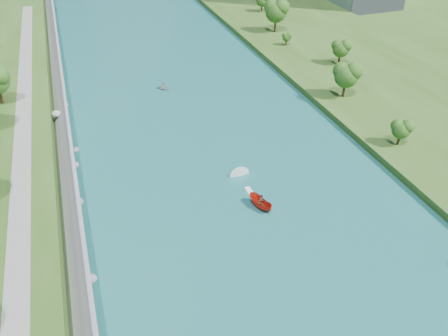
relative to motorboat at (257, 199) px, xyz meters
name	(u,v)px	position (x,y,z in m)	size (l,w,h in m)	color
ground	(251,218)	(-2.25, -3.00, -0.91)	(260.00, 260.00, 0.00)	#2D5119
river_water	(211,151)	(-2.25, 17.00, -0.86)	(55.00, 240.00, 0.10)	#175A56
berm_east	(426,106)	(47.25, 17.00, -0.16)	(44.00, 240.00, 1.50)	#2D5119
riprap_bank	(67,175)	(-28.07, 15.39, 0.86)	(4.29, 236.00, 4.09)	slate
riverside_path	(21,169)	(-34.75, 17.00, 2.64)	(3.00, 200.00, 0.10)	gray
trees_east	(370,85)	(33.73, 20.24, 5.44)	(17.19, 137.65, 11.68)	#144C16
motorboat	(257,199)	(0.00, 0.00, 0.00)	(3.60, 19.34, 2.06)	red
raft	(163,88)	(-4.60, 45.86, -0.43)	(3.71, 3.84, 1.65)	#989AA0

